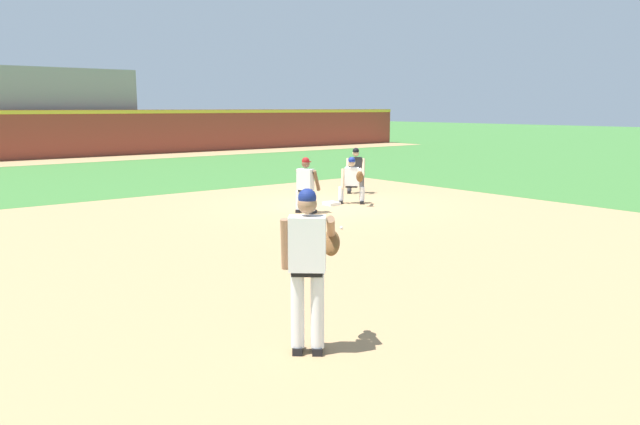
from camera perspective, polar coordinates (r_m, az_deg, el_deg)
ground_plane at (r=17.56m, az=1.05°, el=0.67°), size 160.00×160.00×0.00m
infield_dirt_patch at (r=12.28m, az=0.43°, el=-3.19°), size 18.00×18.00×0.01m
warning_track_strip at (r=35.25m, az=-20.25°, el=4.56°), size 48.00×3.20×0.01m
first_base_bag at (r=17.56m, az=1.05°, el=0.82°), size 0.38×0.38×0.09m
baseball at (r=14.09m, az=1.96°, el=-1.40°), size 0.07×0.07×0.07m
pitcher at (r=6.84m, az=-1.01°, el=-4.44°), size 0.85×0.54×1.86m
first_baseman at (r=17.71m, az=2.97°, el=3.13°), size 0.72×1.09×1.34m
baserunner at (r=16.11m, az=-1.31°, el=2.71°), size 0.60×0.67×1.46m
umpire at (r=19.92m, az=3.28°, el=4.01°), size 0.67×0.67×1.46m
outfield_wall at (r=37.07m, az=-21.37°, el=6.87°), size 48.00×0.54×2.60m
stadium_seating_block at (r=39.83m, az=-22.73°, el=8.49°), size 7.76×4.20×4.90m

